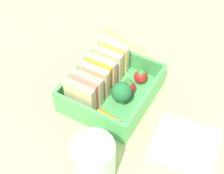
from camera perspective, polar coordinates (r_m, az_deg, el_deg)
ground_plane at (r=60.21cm, az=0.00°, el=-2.36°), size 120.00×120.00×2.00cm
bento_tray at (r=58.99cm, az=0.00°, el=-1.36°), size 16.35×14.55×1.20cm
bento_rim at (r=57.10cm, az=0.00°, el=0.28°), size 16.35×14.55×3.84cm
sandwich_left at (r=54.61cm, az=-5.15°, el=-1.07°), size 3.85×5.74×6.14cm
sandwich_center_left at (r=57.29cm, az=-2.49°, el=2.11°), size 3.85×5.74×6.14cm
sandwich_center at (r=60.24cm, az=-0.08°, el=4.99°), size 3.85×5.74×6.14cm
carrot_stick_far_left at (r=54.28cm, az=-0.59°, el=-5.54°), size 1.60×4.86×1.04cm
broccoli_floret at (r=54.63cm, az=1.74°, el=-1.00°), size 3.76×3.76×4.92cm
strawberry_far_left at (r=57.47cm, az=2.99°, el=-0.01°), size 2.76×2.76×3.36cm
strawberry_left at (r=59.61cm, az=5.28°, el=1.99°), size 2.68×2.68×3.28cm
chopstick_pair at (r=69.38cm, az=3.97°, el=7.42°), size 7.67×19.37×0.70cm
drinking_glass at (r=46.91cm, az=-3.29°, el=-13.46°), size 6.28×6.28×8.43cm
folded_napkin at (r=54.45cm, az=13.28°, el=-10.11°), size 11.60×11.94×0.40cm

